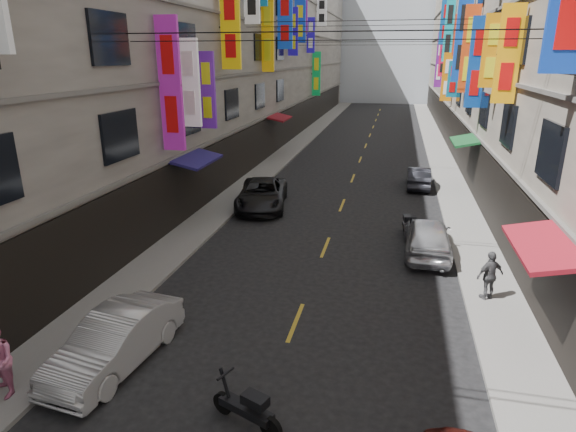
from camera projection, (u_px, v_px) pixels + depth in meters
The scene contains 16 objects.
sidewalk_left at pixel (283, 155), 37.62m from camera, with size 2.00×90.00×0.12m, color slate.
sidewalk_right at pixel (443, 162), 35.13m from camera, with size 2.00×90.00×0.12m, color slate.
building_row_left at pixel (205, 27), 35.88m from camera, with size 10.14×90.00×19.00m.
building_row_right at pixel (555, 23), 30.90m from camera, with size 10.14×90.00×19.00m.
haze_block at pixel (388, 33), 79.19m from camera, with size 18.00×8.00×22.00m, color #B5BECA.
shop_signage at pixel (357, 24), 26.36m from camera, with size 14.00×55.00×12.04m.
street_awnings at pixel (305, 164), 20.90m from camera, with size 13.99×35.20×0.41m.
overhead_cables at pixel (349, 26), 22.50m from camera, with size 14.00×38.04×1.24m.
lane_markings at pixel (357, 168), 33.62m from camera, with size 0.12×80.20×0.01m.
scooter_crossing at pixel (247, 408), 10.08m from camera, with size 1.71×0.85×1.14m.
scooter_far_right at pixel (408, 227), 20.78m from camera, with size 0.56×1.80×1.14m.
car_left_mid at pixel (116, 340), 12.05m from camera, with size 1.46×4.18×1.38m, color silver.
car_left_far at pixel (262, 194), 24.68m from camera, with size 2.36×5.12×1.42m, color black.
car_right_mid at pixel (428, 236), 18.85m from camera, with size 1.75×4.35×1.48m, color silver.
car_right_far at pixel (419, 177), 28.52m from camera, with size 1.31×3.75×1.23m, color #24242B.
pedestrian_rfar at pixel (490, 275), 15.07m from camera, with size 0.94×0.53×1.60m, color #505052.
Camera 1 is at (2.51, 5.79, 7.47)m, focal length 30.00 mm.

